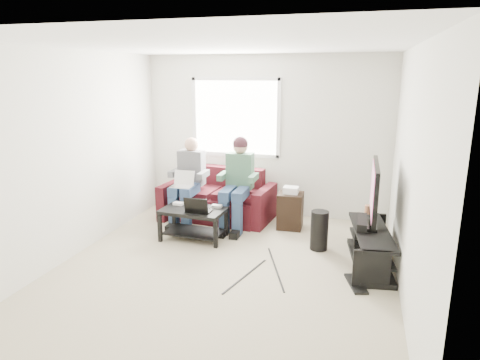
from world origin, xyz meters
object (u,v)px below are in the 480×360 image
coffee_table (194,217)px  subwoofer (319,230)px  tv_stand (370,249)px  end_table (290,210)px  tv (374,192)px  sofa (219,200)px

coffee_table → subwoofer: (1.76, 0.09, -0.06)m
tv_stand → coffee_table: bearing=175.4°
tv_stand → end_table: bearing=139.3°
coffee_table → subwoofer: bearing=3.0°
tv_stand → subwoofer: (-0.66, 0.29, 0.07)m
tv → sofa: bearing=156.2°
tv → subwoofer: size_ratio=2.06×
sofa → coffee_table: bearing=-93.6°
subwoofer → end_table: size_ratio=0.83×
sofa → tv: 2.64m
sofa → coffee_table: sofa is taller
coffee_table → tv_stand: tv_stand is taller
end_table → tv: bearing=-37.8°
sofa → subwoofer: bearing=-26.6°
coffee_table → sofa: bearing=86.4°
sofa → coffee_table: 0.95m
tv_stand → end_table: size_ratio=2.16×
tv_stand → end_table: (-1.16, 1.00, 0.09)m
tv_stand → subwoofer: size_ratio=2.61×
tv_stand → end_table: end_table is taller
subwoofer → sofa: bearing=153.4°
end_table → sofa: bearing=173.5°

